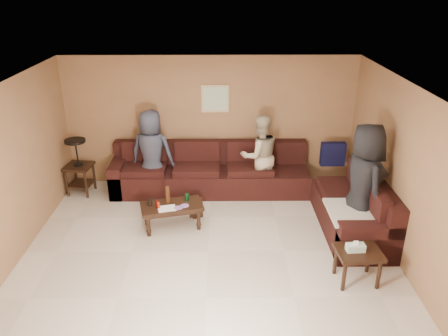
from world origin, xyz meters
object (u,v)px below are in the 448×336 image
person_left (152,153)px  waste_bin (196,208)px  person_middle (260,156)px  person_right (363,184)px  end_table_left (79,166)px  side_table_right (358,255)px  sectional_sofa (255,187)px  coffee_table (171,208)px

person_left → waste_bin: bearing=144.1°
person_middle → person_right: 2.11m
end_table_left → side_table_right: bearing=-31.0°
end_table_left → sectional_sofa: bearing=-8.1°
person_middle → person_right: size_ratio=0.82×
person_left → person_middle: size_ratio=1.06×
end_table_left → coffee_table: bearing=-34.4°
side_table_right → waste_bin: 2.91m
coffee_table → end_table_left: size_ratio=1.00×
person_middle → end_table_left: bearing=-16.4°
sectional_sofa → coffee_table: sectional_sofa is taller
end_table_left → waste_bin: (2.22, -0.87, -0.42)m
sectional_sofa → waste_bin: bearing=-159.2°
coffee_table → end_table_left: 2.25m
end_table_left → person_left: person_left is taller
sectional_sofa → side_table_right: size_ratio=7.42×
person_left → person_middle: bearing=-171.3°
waste_bin → person_left: person_left is taller
coffee_table → person_left: person_left is taller
coffee_table → side_table_right: (2.62, -1.42, 0.06)m
waste_bin → person_left: bearing=134.3°
person_left → person_right: person_right is taller
side_table_right → person_middle: bearing=112.5°
sectional_sofa → side_table_right: bearing=-61.6°
sectional_sofa → person_middle: 0.62m
sectional_sofa → waste_bin: (-1.05, -0.40, -0.19)m
waste_bin → person_left: (-0.83, 0.85, 0.68)m
sectional_sofa → end_table_left: (-3.27, 0.47, 0.24)m
coffee_table → end_table_left: (-1.85, 1.27, 0.21)m
sectional_sofa → end_table_left: bearing=171.9°
side_table_right → end_table_left: bearing=149.0°
sectional_sofa → waste_bin: size_ratio=16.90×
waste_bin → person_right: bearing=-16.0°
sectional_sofa → coffee_table: bearing=-150.6°
end_table_left → waste_bin: bearing=-21.3°
side_table_right → sectional_sofa: bearing=118.4°
waste_bin → person_middle: bearing=35.1°
sectional_sofa → coffee_table: size_ratio=4.32×
waste_bin → person_middle: size_ratio=0.18×
sectional_sofa → person_right: bearing=-36.7°
person_left → person_right: (3.41, -1.59, 0.13)m
coffee_table → person_middle: 1.99m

